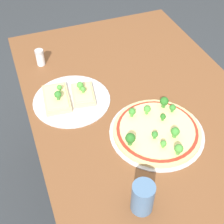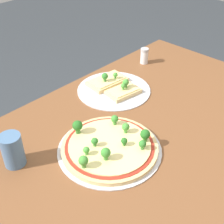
% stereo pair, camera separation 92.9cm
% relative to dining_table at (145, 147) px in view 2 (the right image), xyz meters
% --- Properties ---
extents(dining_table, '(1.28, 0.85, 0.77)m').
position_rel_dining_table_xyz_m(dining_table, '(0.00, 0.00, 0.00)').
color(dining_table, brown).
rests_on(dining_table, ground_plane).
extents(pizza_tray_whole, '(0.33, 0.33, 0.07)m').
position_rel_dining_table_xyz_m(pizza_tray_whole, '(0.18, -0.01, 0.12)').
color(pizza_tray_whole, silver).
rests_on(pizza_tray_whole, dining_table).
extents(pizza_tray_slice, '(0.30, 0.30, 0.06)m').
position_rel_dining_table_xyz_m(pizza_tray_slice, '(-0.10, -0.25, 0.11)').
color(pizza_tray_slice, silver).
rests_on(pizza_tray_slice, dining_table).
extents(drinking_cup, '(0.06, 0.06, 0.11)m').
position_rel_dining_table_xyz_m(drinking_cup, '(0.42, -0.18, 0.15)').
color(drinking_cup, '#4C7099').
rests_on(drinking_cup, dining_table).
extents(condiment_shaker, '(0.04, 0.04, 0.07)m').
position_rel_dining_table_xyz_m(condiment_shaker, '(-0.37, -0.31, 0.14)').
color(condiment_shaker, silver).
rests_on(condiment_shaker, dining_table).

